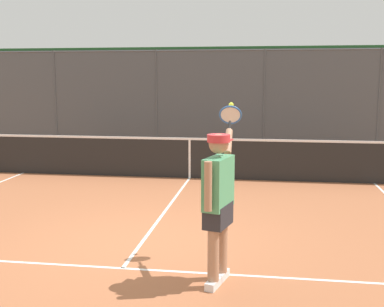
% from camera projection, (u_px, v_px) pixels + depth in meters
% --- Properties ---
extents(ground_plane, '(60.00, 60.00, 0.00)m').
position_uv_depth(ground_plane, '(142.00, 243.00, 6.92)').
color(ground_plane, '#A8603D').
extents(court_line_markings, '(8.45, 10.09, 0.01)m').
position_uv_depth(court_line_markings, '(115.00, 278.00, 5.67)').
color(court_line_markings, white).
rests_on(court_line_markings, ground).
extents(fence_backdrop, '(20.06, 1.37, 3.32)m').
position_uv_depth(fence_backdrop, '(212.00, 99.00, 15.79)').
color(fence_backdrop, '#474C51').
rests_on(fence_backdrop, ground).
extents(tennis_net, '(10.86, 0.09, 1.07)m').
position_uv_depth(tennis_net, '(190.00, 157.00, 11.31)').
color(tennis_net, '#2D2D2D').
rests_on(tennis_net, ground).
extents(tennis_player, '(0.38, 1.44, 2.03)m').
position_uv_depth(tennis_player, '(218.00, 196.00, 5.41)').
color(tennis_player, silver).
rests_on(tennis_player, ground).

